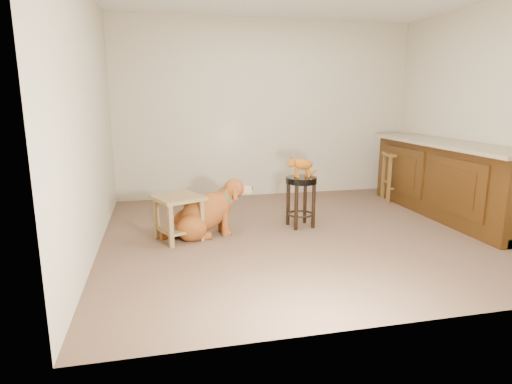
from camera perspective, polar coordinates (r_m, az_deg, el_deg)
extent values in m
cube|color=brown|center=(4.85, 7.26, -5.41)|extent=(4.50, 4.00, 0.01)
cube|color=#BBB097|center=(6.53, 1.48, 10.92)|extent=(4.50, 0.04, 2.60)
cube|color=#BBB097|center=(2.83, 22.06, 7.83)|extent=(4.50, 0.04, 2.60)
cube|color=#BBB097|center=(4.37, -21.52, 9.24)|extent=(0.04, 4.00, 2.60)
cube|color=#BBB097|center=(5.80, 29.32, 9.13)|extent=(0.04, 4.00, 2.60)
cube|color=#3F240B|center=(5.93, 24.36, 1.35)|extent=(0.60, 2.50, 0.90)
cube|color=gray|center=(5.85, 24.54, 5.87)|extent=(0.70, 2.56, 0.04)
cube|color=black|center=(6.03, 24.32, -2.36)|extent=(0.52, 2.50, 0.10)
cube|color=#3F240B|center=(5.30, 25.25, 0.61)|extent=(0.02, 0.90, 0.62)
cube|color=#3F240B|center=(6.19, 19.05, 2.69)|extent=(0.02, 0.90, 0.62)
cube|color=#331D09|center=(5.30, 25.15, 0.61)|extent=(0.02, 0.60, 0.40)
cube|color=#331D09|center=(6.18, 18.96, 2.69)|extent=(0.02, 0.60, 0.40)
cylinder|color=black|center=(5.15, 6.54, -1.33)|extent=(0.04, 0.04, 0.52)
cylinder|color=black|center=(5.05, 4.31, -1.54)|extent=(0.04, 0.04, 0.52)
cylinder|color=black|center=(4.96, 7.68, -1.90)|extent=(0.04, 0.04, 0.52)
cylinder|color=black|center=(4.86, 5.38, -2.13)|extent=(0.04, 0.04, 0.52)
torus|color=black|center=(5.03, 5.95, -2.93)|extent=(0.34, 0.34, 0.02)
cylinder|color=black|center=(4.94, 6.06, 1.60)|extent=(0.36, 0.36, 0.07)
cube|color=brown|center=(6.73, 19.13, 1.97)|extent=(0.05, 0.05, 0.66)
cube|color=brown|center=(6.64, 16.63, 2.02)|extent=(0.05, 0.05, 0.66)
cube|color=brown|center=(6.45, 19.92, 1.47)|extent=(0.05, 0.05, 0.66)
cube|color=brown|center=(6.36, 17.33, 1.51)|extent=(0.05, 0.05, 0.66)
cube|color=brown|center=(6.49, 18.46, 4.79)|extent=(0.46, 0.46, 0.04)
cube|color=brown|center=(4.83, -9.25, -2.82)|extent=(0.06, 0.06, 0.44)
cube|color=brown|center=(4.69, -13.11, -3.46)|extent=(0.06, 0.06, 0.44)
cube|color=brown|center=(4.52, -7.23, -3.80)|extent=(0.06, 0.06, 0.44)
cube|color=brown|center=(4.38, -11.30, -4.53)|extent=(0.06, 0.06, 0.44)
cube|color=brown|center=(4.54, -10.34, -0.74)|extent=(0.60, 0.60, 0.04)
cube|color=brown|center=(4.63, -10.17, -4.79)|extent=(0.51, 0.51, 0.03)
ellipsoid|color=brown|center=(4.80, -9.05, -3.94)|extent=(0.35, 0.30, 0.30)
ellipsoid|color=brown|center=(4.57, -8.52, -4.76)|extent=(0.35, 0.30, 0.30)
cylinder|color=brown|center=(4.87, -7.22, -4.87)|extent=(0.08, 0.10, 0.09)
cylinder|color=brown|center=(4.61, -6.50, -5.86)|extent=(0.08, 0.10, 0.09)
ellipsoid|color=brown|center=(4.68, -6.94, -2.76)|extent=(0.71, 0.42, 0.60)
ellipsoid|color=brown|center=(4.70, -4.87, -1.72)|extent=(0.28, 0.30, 0.31)
cylinder|color=brown|center=(4.82, -4.65, -3.26)|extent=(0.09, 0.09, 0.35)
cylinder|color=brown|center=(4.67, -4.14, -3.79)|extent=(0.09, 0.09, 0.35)
sphere|color=brown|center=(4.87, -4.30, -4.96)|extent=(0.09, 0.09, 0.09)
sphere|color=brown|center=(4.72, -3.78, -5.54)|extent=(0.09, 0.09, 0.09)
cylinder|color=brown|center=(4.69, -4.01, -0.55)|extent=(0.24, 0.18, 0.22)
ellipsoid|color=brown|center=(4.70, -2.94, 0.52)|extent=(0.24, 0.22, 0.21)
cube|color=#A28265|center=(4.74, -1.54, 0.40)|extent=(0.16, 0.09, 0.10)
sphere|color=black|center=(4.76, -0.74, 0.51)|extent=(0.05, 0.05, 0.05)
cube|color=brown|center=(4.79, -3.47, 0.41)|extent=(0.05, 0.06, 0.16)
cube|color=brown|center=(4.61, -2.82, -0.07)|extent=(0.05, 0.06, 0.16)
torus|color=#0D6C4E|center=(4.69, -4.01, -0.66)|extent=(0.14, 0.21, 0.19)
cylinder|color=#D8BF4C|center=(4.72, -3.46, -1.39)|extent=(0.01, 0.04, 0.04)
cylinder|color=brown|center=(4.73, -11.06, -5.60)|extent=(0.28, 0.18, 0.06)
ellipsoid|color=#89440D|center=(4.91, 6.25, 3.71)|extent=(0.27, 0.15, 0.16)
cylinder|color=#89440D|center=(4.93, 5.25, 2.58)|extent=(0.03, 0.03, 0.10)
sphere|color=#89440D|center=(4.93, 5.24, 2.14)|extent=(0.03, 0.03, 0.03)
cylinder|color=#89440D|center=(4.87, 5.59, 2.45)|extent=(0.03, 0.03, 0.10)
sphere|color=#89440D|center=(4.87, 5.58, 2.01)|extent=(0.03, 0.03, 0.03)
cylinder|color=#89440D|center=(4.99, 6.69, 2.67)|extent=(0.03, 0.03, 0.10)
sphere|color=#89440D|center=(4.99, 6.68, 2.24)|extent=(0.03, 0.03, 0.03)
cylinder|color=#89440D|center=(4.93, 7.05, 2.54)|extent=(0.03, 0.03, 0.10)
sphere|color=#89440D|center=(4.93, 7.04, 2.10)|extent=(0.03, 0.03, 0.03)
sphere|color=#89440D|center=(4.85, 4.83, 3.82)|extent=(0.09, 0.09, 0.09)
sphere|color=#89440D|center=(4.84, 4.40, 3.70)|extent=(0.04, 0.04, 0.04)
sphere|color=brown|center=(4.83, 4.25, 3.69)|extent=(0.01, 0.01, 0.01)
cone|color=#89440D|center=(4.88, 4.79, 4.46)|extent=(0.04, 0.04, 0.04)
cone|color=#C66B60|center=(4.87, 4.77, 4.43)|extent=(0.02, 0.02, 0.03)
cone|color=#89440D|center=(4.82, 5.08, 4.37)|extent=(0.04, 0.04, 0.04)
cone|color=#C66B60|center=(4.82, 5.06, 4.34)|extent=(0.02, 0.02, 0.03)
cylinder|color=#89440D|center=(5.02, 7.36, 2.42)|extent=(0.18, 0.13, 0.09)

